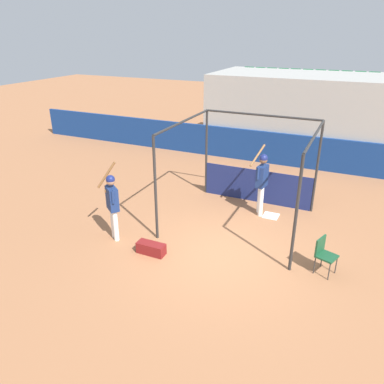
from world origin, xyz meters
TOP-DOWN VIEW (x-y plane):
  - ground_plane at (0.00, 0.00)m, footprint 60.00×60.00m
  - outfield_wall at (0.00, 7.07)m, footprint 24.00×0.12m
  - bleacher_section at (0.00, 9.13)m, footprint 7.05×4.00m
  - batting_cage at (-0.07, 2.59)m, footprint 3.49×3.35m
  - home_plate at (0.63, 2.44)m, footprint 0.44×0.44m
  - player_batter at (0.27, 2.44)m, footprint 0.52×0.89m
  - player_waiting at (-2.75, -0.50)m, footprint 0.74×0.57m
  - folding_chair at (2.30, 0.19)m, footprint 0.51×0.51m
  - equipment_bag at (-1.54, -0.74)m, footprint 0.70×0.28m

SIDE VIEW (x-z plane):
  - ground_plane at x=0.00m, z-range 0.00..0.00m
  - home_plate at x=0.63m, z-range 0.00..0.02m
  - equipment_bag at x=-1.54m, z-range 0.00..0.28m
  - folding_chair at x=2.30m, z-range 0.10..0.94m
  - outfield_wall at x=0.00m, z-range 0.00..1.28m
  - player_waiting at x=-2.75m, z-range 0.06..2.06m
  - player_batter at x=0.27m, z-range 0.15..2.09m
  - batting_cage at x=-0.07m, z-range -0.19..2.57m
  - bleacher_section at x=0.00m, z-range -0.01..3.36m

